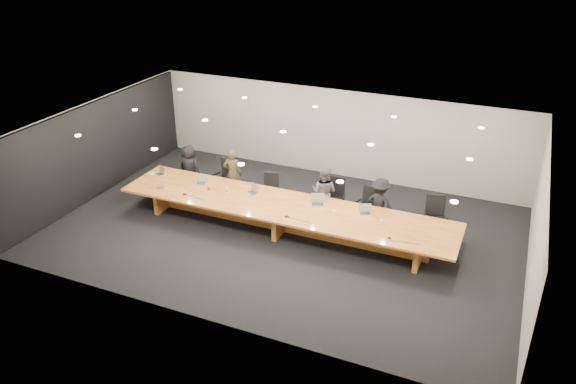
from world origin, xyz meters
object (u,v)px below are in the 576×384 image
object	(u,v)px
laptop_d	(318,200)
person_b	(233,174)
laptop_c	(252,189)
person_c	(324,192)
laptop_e	(366,210)
mic_center	(287,216)
chair_mid_left	(270,190)
mic_right	(389,238)
person_d	(380,204)
conference_table	(283,213)
person_a	(189,168)
chair_far_right	(435,218)
paper_cup_near	(334,212)
water_bottle	(226,191)
chair_far_left	(187,171)
laptop_a	(159,171)
chair_mid_right	(334,198)
amber_mug	(209,189)
chair_left	(223,178)
mic_left	(185,194)
paper_cup_far	(381,221)
av_box	(160,187)
chair_right	(365,206)
laptop_b	(201,180)

from	to	relation	value
laptop_d	person_b	bearing A→B (deg)	143.32
laptop_c	person_c	bearing A→B (deg)	50.48
person_b	laptop_e	xyz separation A→B (m)	(4.25, -0.86, 0.12)
laptop_e	mic_center	bearing A→B (deg)	-175.79
chair_mid_left	mic_right	xyz separation A→B (m)	(3.85, -1.71, 0.27)
person_d	mic_right	xyz separation A→B (m)	(0.67, -1.69, 0.04)
conference_table	person_a	distance (m)	3.81
person_c	laptop_e	distance (m)	1.61
person_d	laptop_d	bearing A→B (deg)	39.62
chair_far_right	laptop_c	distance (m)	4.87
paper_cup_near	mic_center	size ratio (longest dim) A/B	0.65
laptop_e	water_bottle	xyz separation A→B (m)	(-3.76, -0.38, -0.02)
chair_far_left	person_b	world-z (taller)	person_b
conference_table	mic_center	size ratio (longest dim) A/B	74.61
chair_far_left	laptop_a	bearing A→B (deg)	-116.14
chair_far_left	laptop_c	world-z (taller)	chair_far_left
chair_mid_right	chair_far_left	bearing A→B (deg)	169.59
amber_mug	mic_right	world-z (taller)	amber_mug
chair_left	mic_left	distance (m)	1.66
mic_right	chair_mid_right	bearing A→B (deg)	137.57
paper_cup_far	av_box	xyz separation A→B (m)	(-6.11, -0.51, -0.02)
paper_cup_near	av_box	distance (m)	4.92
water_bottle	laptop_d	bearing A→B (deg)	8.76
laptop_a	paper_cup_far	distance (m)	6.67
person_b	mic_left	distance (m)	1.79
laptop_d	paper_cup_near	bearing A→B (deg)	-46.15
chair_far_left	laptop_d	size ratio (longest dim) A/B	2.77
mic_left	laptop_c	bearing A→B (deg)	25.95
chair_far_left	av_box	size ratio (longest dim) A/B	5.37
chair_mid_left	person_c	world-z (taller)	person_c
laptop_e	av_box	world-z (taller)	laptop_e
chair_mid_left	chair_right	world-z (taller)	chair_right
conference_table	person_d	world-z (taller)	person_d
chair_mid_left	person_d	bearing A→B (deg)	-15.33
laptop_a	laptop_d	distance (m)	4.91
laptop_c	water_bottle	size ratio (longest dim) A/B	1.54
laptop_e	mic_right	distance (m)	1.26
chair_far_right	mic_right	world-z (taller)	chair_far_right
laptop_b	paper_cup_far	xyz separation A→B (m)	(5.22, -0.17, -0.08)
chair_far_left	person_b	distance (m)	1.68
laptop_d	amber_mug	bearing A→B (deg)	166.18
person_b	mic_center	bearing A→B (deg)	130.20
water_bottle	paper_cup_far	size ratio (longest dim) A/B	2.60
chair_right	paper_cup_far	xyz separation A→B (m)	(0.72, -1.10, 0.25)
person_d	paper_cup_near	world-z (taller)	person_d
water_bottle	amber_mug	size ratio (longest dim) A/B	2.18
water_bottle	amber_mug	xyz separation A→B (m)	(-0.56, 0.02, -0.05)
person_a	person_c	bearing A→B (deg)	-178.97
laptop_e	mic_right	bearing A→B (deg)	-70.32
chair_left	chair_mid_left	distance (m)	1.55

